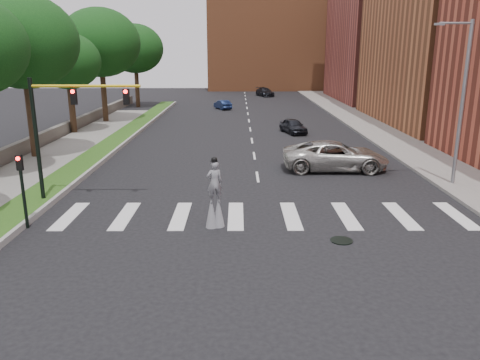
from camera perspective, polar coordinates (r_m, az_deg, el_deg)
ground_plane at (r=20.88m, az=3.01°, el=-5.31°), size 160.00×160.00×0.00m
grass_median at (r=41.47m, az=-14.68°, el=4.82°), size 2.00×60.00×0.25m
median_curb at (r=41.22m, az=-13.26°, el=4.87°), size 0.20×60.00×0.28m
sidewalk_left at (r=33.19m, az=-23.90°, el=1.37°), size 4.00×60.00×0.18m
sidewalk_right at (r=47.12m, az=16.75°, el=5.85°), size 5.00×90.00×0.18m
stone_wall at (r=44.95m, az=-20.93°, el=5.65°), size 0.50×56.00×1.10m
manhole at (r=19.44m, az=12.27°, el=-7.22°), size 0.90×0.90×0.04m
building_mid at (r=54.85m, az=26.28°, el=18.74°), size 16.00×22.00×24.00m
building_far at (r=77.11m, az=18.07°, el=16.63°), size 16.00×22.00×20.00m
building_backdrop at (r=97.78m, az=4.18°, el=16.31°), size 26.00×14.00×18.00m
streetlight at (r=28.32m, az=25.34°, el=8.92°), size 2.05×0.20×9.00m
traffic_signal at (r=24.31m, az=-21.12°, el=6.74°), size 5.30×0.23×6.20m
secondary_signal at (r=21.77m, az=-25.01°, el=-0.52°), size 0.25×0.21×3.23m
stilt_performer at (r=20.09m, az=-3.09°, el=-2.32°), size 0.83×0.62×3.12m
suv_crossing at (r=30.58m, az=11.55°, el=2.91°), size 6.75×3.23×1.86m
car_near at (r=44.12m, az=6.51°, el=6.56°), size 2.60×4.23×1.34m
car_mid at (r=62.57m, az=-2.13°, el=9.17°), size 2.61×3.86×1.20m
car_far at (r=81.09m, az=3.05°, el=10.66°), size 3.41×5.25×1.42m
tree_2 at (r=35.78m, az=-25.00°, el=15.03°), size 7.40×7.40×11.18m
tree_3 at (r=45.61m, az=-20.27°, el=13.40°), size 5.82×5.82×9.03m
tree_4 at (r=52.12m, az=-16.69°, el=15.73°), size 8.22×8.22×11.76m
tree_5 at (r=66.26m, az=-12.69°, el=15.34°), size 7.58×7.58×10.98m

